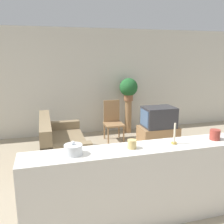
{
  "coord_description": "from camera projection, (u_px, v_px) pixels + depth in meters",
  "views": [
    {
      "loc": [
        -1.05,
        -2.98,
        2.05
      ],
      "look_at": [
        0.35,
        2.02,
        0.85
      ],
      "focal_mm": 40.0,
      "sensor_mm": 36.0,
      "label": 1
    }
  ],
  "objects": [
    {
      "name": "foreground_counter",
      "position": [
        137.0,
        185.0,
        3.06
      ],
      "size": [
        2.74,
        0.44,
        0.97
      ],
      "color": "silver",
      "rests_on": "ground_plane"
    },
    {
      "name": "candle_jar",
      "position": [
        132.0,
        144.0,
        2.91
      ],
      "size": [
        0.11,
        0.11,
        0.1
      ],
      "color": "tan",
      "rests_on": "foreground_counter"
    },
    {
      "name": "ground_plane",
      "position": [
        126.0,
        203.0,
        3.53
      ],
      "size": [
        14.0,
        14.0,
        0.0
      ],
      "primitive_type": "plane",
      "color": "tan"
    },
    {
      "name": "potted_plant",
      "position": [
        129.0,
        88.0,
        6.48
      ],
      "size": [
        0.47,
        0.47,
        0.59
      ],
      "color": "#8E5B3D",
      "rests_on": "plant_stand"
    },
    {
      "name": "tv_stand",
      "position": [
        158.0,
        136.0,
        5.7
      ],
      "size": [
        0.86,
        0.55,
        0.45
      ],
      "color": "#9E754C",
      "rests_on": "ground_plane"
    },
    {
      "name": "decorative_bowl",
      "position": [
        73.0,
        149.0,
        2.73
      ],
      "size": [
        0.2,
        0.2,
        0.16
      ],
      "color": "silver",
      "rests_on": "foreground_counter"
    },
    {
      "name": "wall_back",
      "position": [
        84.0,
        82.0,
        6.44
      ],
      "size": [
        9.0,
        0.06,
        2.7
      ],
      "color": "beige",
      "rests_on": "ground_plane"
    },
    {
      "name": "plant_stand",
      "position": [
        128.0,
        117.0,
        6.65
      ],
      "size": [
        0.18,
        0.18,
        0.87
      ],
      "color": "#9E754C",
      "rests_on": "ground_plane"
    },
    {
      "name": "television",
      "position": [
        159.0,
        117.0,
        5.6
      ],
      "size": [
        0.71,
        0.52,
        0.46
      ],
      "color": "#333338",
      "rests_on": "tv_stand"
    },
    {
      "name": "candlestick",
      "position": [
        174.0,
        137.0,
        3.05
      ],
      "size": [
        0.07,
        0.07,
        0.26
      ],
      "color": "#B7933D",
      "rests_on": "foreground_counter"
    },
    {
      "name": "wooden_chair",
      "position": [
        113.0,
        119.0,
        6.07
      ],
      "size": [
        0.44,
        0.44,
        0.96
      ],
      "color": "#9E754C",
      "rests_on": "ground_plane"
    },
    {
      "name": "coffee_tin",
      "position": [
        215.0,
        135.0,
        3.21
      ],
      "size": [
        0.13,
        0.13,
        0.13
      ],
      "color": "#99382D",
      "rests_on": "foreground_counter"
    },
    {
      "name": "couch",
      "position": [
        61.0,
        147.0,
        4.83
      ],
      "size": [
        0.84,
        1.63,
        0.87
      ],
      "color": "#847051",
      "rests_on": "ground_plane"
    }
  ]
}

